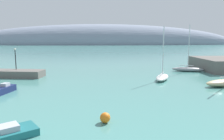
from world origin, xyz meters
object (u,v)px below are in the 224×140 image
object	(u,v)px
motorboat_navy_outer	(2,90)
mooring_buoy_orange	(105,118)
sailboat_grey_mid_mooring	(188,69)
harbor_lamp_post	(15,56)
sailboat_white_outer_mooring	(162,77)

from	to	relation	value
motorboat_navy_outer	mooring_buoy_orange	distance (m)	16.51
sailboat_grey_mid_mooring	motorboat_navy_outer	size ratio (longest dim) A/B	2.21
mooring_buoy_orange	harbor_lamp_post	bearing A→B (deg)	124.73
harbor_lamp_post	sailboat_white_outer_mooring	bearing A→B (deg)	-11.05
sailboat_white_outer_mooring	mooring_buoy_orange	world-z (taller)	sailboat_white_outer_mooring
sailboat_grey_mid_mooring	sailboat_white_outer_mooring	bearing A→B (deg)	-115.95
sailboat_grey_mid_mooring	motorboat_navy_outer	bearing A→B (deg)	-135.94
motorboat_navy_outer	sailboat_white_outer_mooring	bearing A→B (deg)	-58.62
motorboat_navy_outer	mooring_buoy_orange	world-z (taller)	motorboat_navy_outer
mooring_buoy_orange	harbor_lamp_post	size ratio (longest dim) A/B	0.22
motorboat_navy_outer	harbor_lamp_post	world-z (taller)	harbor_lamp_post
motorboat_navy_outer	harbor_lamp_post	distance (m)	13.41
sailboat_grey_mid_mooring	sailboat_white_outer_mooring	xyz separation A→B (m)	(-7.98, -8.93, -0.02)
sailboat_grey_mid_mooring	harbor_lamp_post	size ratio (longest dim) A/B	2.48
sailboat_grey_mid_mooring	mooring_buoy_orange	size ratio (longest dim) A/B	11.06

